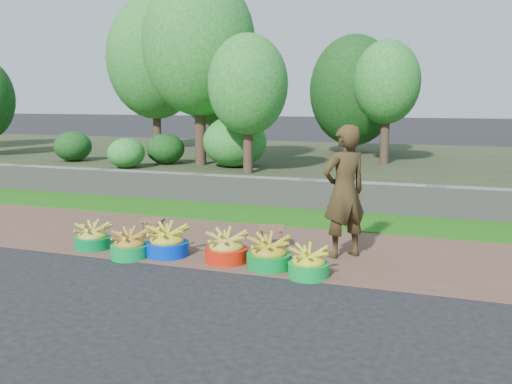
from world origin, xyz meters
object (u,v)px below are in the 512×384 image
(stool_left, at_px, (152,223))
(basin_a, at_px, (93,238))
(basin_b, at_px, (130,246))
(basin_f, at_px, (309,264))
(vendor_woman, at_px, (344,192))
(stool_right, at_px, (271,231))
(basin_c, at_px, (167,243))
(basin_e, at_px, (269,255))
(basin_d, at_px, (227,249))

(stool_left, bearing_deg, basin_a, -119.84)
(basin_b, xyz_separation_m, basin_f, (2.35, 0.01, -0.00))
(vendor_woman, bearing_deg, stool_right, -48.63)
(basin_c, xyz_separation_m, stool_right, (1.14, 0.79, 0.07))
(basin_f, bearing_deg, basin_c, 173.75)
(stool_right, height_order, vendor_woman, vendor_woman)
(basin_c, xyz_separation_m, basin_e, (1.41, -0.07, -0.01))
(basin_d, xyz_separation_m, vendor_woman, (1.30, 0.73, 0.68))
(basin_c, distance_m, basin_d, 0.83)
(vendor_woman, bearing_deg, basin_b, -24.54)
(basin_a, xyz_separation_m, basin_b, (0.70, -0.20, 0.00))
(basin_b, relative_size, basin_e, 0.91)
(basin_d, distance_m, stool_right, 0.86)
(basin_b, xyz_separation_m, stool_left, (-0.25, 0.99, 0.07))
(basin_e, xyz_separation_m, basin_f, (0.52, -0.14, -0.02))
(basin_a, height_order, basin_b, basin_b)
(basin_e, relative_size, basin_f, 1.14)
(basin_b, distance_m, basin_c, 0.47)
(basin_d, relative_size, basin_e, 0.99)
(basin_c, bearing_deg, vendor_woman, 18.94)
(stool_left, distance_m, vendor_woman, 2.87)
(stool_right, xyz_separation_m, vendor_woman, (0.99, -0.06, 0.60))
(basin_a, relative_size, stool_right, 1.19)
(basin_b, xyz_separation_m, stool_right, (1.56, 1.01, 0.10))
(basin_c, xyz_separation_m, vendor_woman, (2.13, 0.73, 0.67))
(stool_left, height_order, stool_right, stool_right)
(basin_d, bearing_deg, basin_c, -179.82)
(basin_c, distance_m, basin_e, 1.41)
(basin_d, bearing_deg, vendor_woman, 29.21)
(stool_right, distance_m, vendor_woman, 1.16)
(basin_b, xyz_separation_m, basin_e, (1.82, 0.15, 0.02))
(basin_c, relative_size, basin_d, 1.04)
(basin_a, relative_size, basin_b, 0.99)
(basin_b, height_order, basin_e, basin_e)
(basin_e, xyz_separation_m, stool_left, (-2.07, 0.84, 0.06))
(basin_b, bearing_deg, stool_right, 33.04)
(basin_b, height_order, basin_d, basin_d)
(basin_a, height_order, stool_right, basin_a)
(basin_c, height_order, basin_f, basin_c)
(vendor_woman, bearing_deg, basin_c, -26.04)
(stool_right, bearing_deg, basin_b, -146.96)
(basin_e, bearing_deg, basin_f, -14.95)
(basin_d, relative_size, basin_f, 1.13)
(basin_d, bearing_deg, basin_e, -7.30)
(basin_d, distance_m, basin_e, 0.58)
(stool_left, xyz_separation_m, stool_right, (1.81, 0.03, 0.02))
(basin_d, bearing_deg, stool_left, 152.88)
(basin_b, height_order, stool_left, basin_b)
(basin_a, xyz_separation_m, stool_right, (2.26, 0.82, 0.10))
(basin_a, relative_size, basin_f, 1.02)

